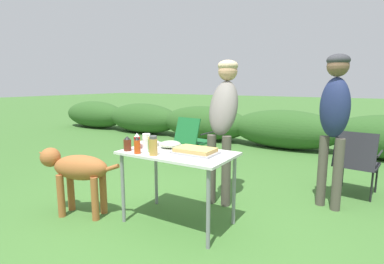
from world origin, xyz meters
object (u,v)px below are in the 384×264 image
(spice_jar, at_px, (153,146))
(ketchup_bottle, at_px, (137,142))
(food_tray, at_px, (195,151))
(hot_sauce_bottle, at_px, (137,145))
(folding_table, at_px, (178,159))
(bbq_sauce_bottle, at_px, (127,144))
(plate_stack, at_px, (149,144))
(standing_person_in_dark_puffer, at_px, (334,112))
(relish_jar, at_px, (151,145))
(standing_person_in_olive_jacket, at_px, (223,112))
(camp_chair_near_hedge, at_px, (193,138))
(paper_cup_stack, at_px, (146,142))
(dog, at_px, (76,170))
(mixing_bowl, at_px, (170,144))
(camp_chair_green_behind_table, at_px, (356,160))

(spice_jar, height_order, ketchup_bottle, spice_jar)
(food_tray, xyz_separation_m, hot_sauce_bottle, (-0.48, -0.29, 0.05))
(folding_table, bearing_deg, bbq_sauce_bottle, -154.82)
(plate_stack, height_order, standing_person_in_dark_puffer, standing_person_in_dark_puffer)
(relish_jar, distance_m, standing_person_in_olive_jacket, 1.00)
(standing_person_in_dark_puffer, bearing_deg, ketchup_bottle, -118.97)
(ketchup_bottle, relative_size, camp_chair_near_hedge, 0.20)
(paper_cup_stack, relative_size, dog, 0.18)
(bbq_sauce_bottle, xyz_separation_m, standing_person_in_olive_jacket, (0.58, 0.99, 0.26))
(mixing_bowl, height_order, camp_chair_green_behind_table, camp_chair_green_behind_table)
(bbq_sauce_bottle, distance_m, dog, 0.68)
(standing_person_in_olive_jacket, bearing_deg, camp_chair_near_hedge, 128.70)
(spice_jar, relative_size, camp_chair_green_behind_table, 0.22)
(dog, bearing_deg, camp_chair_near_hedge, -19.55)
(plate_stack, xyz_separation_m, paper_cup_stack, (0.09, -0.15, 0.06))
(relish_jar, bearing_deg, hot_sauce_bottle, -120.54)
(standing_person_in_dark_puffer, height_order, dog, standing_person_in_dark_puffer)
(plate_stack, height_order, hot_sauce_bottle, hot_sauce_bottle)
(folding_table, distance_m, bbq_sauce_bottle, 0.53)
(plate_stack, distance_m, spice_jar, 0.42)
(folding_table, xyz_separation_m, mixing_bowl, (-0.18, 0.12, 0.11))
(mixing_bowl, height_order, ketchup_bottle, ketchup_bottle)
(spice_jar, distance_m, relish_jar, 0.14)
(food_tray, distance_m, plate_stack, 0.60)
(relish_jar, relative_size, standing_person_in_olive_jacket, 0.09)
(mixing_bowl, relative_size, standing_person_in_olive_jacket, 0.13)
(standing_person_in_olive_jacket, height_order, camp_chair_green_behind_table, standing_person_in_olive_jacket)
(hot_sauce_bottle, bearing_deg, dog, -169.35)
(paper_cup_stack, distance_m, bbq_sauce_bottle, 0.19)
(hot_sauce_bottle, height_order, bbq_sauce_bottle, hot_sauce_bottle)
(paper_cup_stack, distance_m, standing_person_in_olive_jacket, 1.00)
(standing_person_in_olive_jacket, bearing_deg, mixing_bowl, -119.40)
(standing_person_in_dark_puffer, distance_m, camp_chair_green_behind_table, 0.87)
(food_tray, height_order, mixing_bowl, mixing_bowl)
(paper_cup_stack, distance_m, spice_jar, 0.25)
(relish_jar, height_order, standing_person_in_dark_puffer, standing_person_in_dark_puffer)
(hot_sauce_bottle, distance_m, relish_jar, 0.14)
(food_tray, bearing_deg, plate_stack, 177.20)
(folding_table, bearing_deg, spice_jar, -116.57)
(relish_jar, bearing_deg, folding_table, 31.62)
(camp_chair_near_hedge, bearing_deg, camp_chair_green_behind_table, 0.04)
(dog, bearing_deg, camp_chair_green_behind_table, -68.72)
(bbq_sauce_bottle, relative_size, standing_person_in_dark_puffer, 0.09)
(food_tray, bearing_deg, relish_jar, -157.77)
(mixing_bowl, height_order, bbq_sauce_bottle, bbq_sauce_bottle)
(spice_jar, bearing_deg, bbq_sauce_bottle, 177.15)
(food_tray, bearing_deg, paper_cup_stack, -166.87)
(paper_cup_stack, distance_m, dog, 0.85)
(paper_cup_stack, xyz_separation_m, bbq_sauce_bottle, (-0.14, -0.13, -0.01))
(food_tray, relative_size, relish_jar, 2.84)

